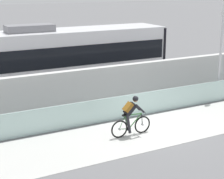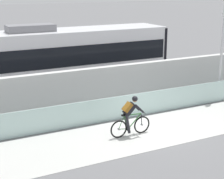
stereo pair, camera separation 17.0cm
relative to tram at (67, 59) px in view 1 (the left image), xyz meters
name	(u,v)px [view 1 (the left image)]	position (x,y,z in m)	size (l,w,h in m)	color
ground_plane	(157,130)	(1.20, -6.85, -1.89)	(200.00, 200.00, 0.00)	slate
bike_path_deck	(157,130)	(1.20, -6.85, -1.89)	(32.00, 3.20, 0.01)	beige
glass_parapet	(134,105)	(1.20, -5.00, -1.37)	(32.00, 0.05, 1.06)	silver
concrete_barrier_wall	(115,86)	(1.20, -3.20, -0.89)	(32.00, 0.36, 2.00)	silver
tram_rail_near	(94,93)	(1.20, -0.72, -1.89)	(32.00, 0.08, 0.01)	#595654
tram_rail_far	(83,87)	(1.20, 0.72, -1.89)	(32.00, 0.08, 0.01)	#595654
tram	(67,59)	(0.00, 0.00, 0.00)	(11.06, 2.54, 3.81)	silver
cyclist_on_bike	(131,116)	(-0.04, -6.85, -1.09)	(1.77, 0.58, 1.61)	black
lamp_post_antenna	(222,36)	(6.47, -4.70, 1.40)	(0.28, 0.28, 5.20)	gray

